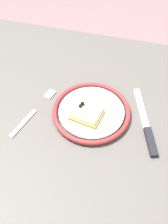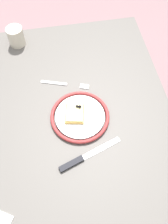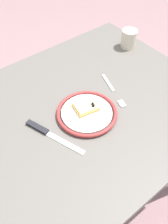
# 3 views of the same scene
# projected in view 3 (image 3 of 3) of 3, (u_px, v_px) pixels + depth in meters

# --- Properties ---
(ground_plane) EXTENTS (6.00, 6.00, 0.00)m
(ground_plane) POSITION_uv_depth(u_px,v_px,m) (87.00, 185.00, 1.50)
(ground_plane) COLOR gray
(dining_table) EXTENTS (0.95, 0.81, 0.73)m
(dining_table) POSITION_uv_depth(u_px,v_px,m) (88.00, 120.00, 1.04)
(dining_table) COLOR #5B5651
(dining_table) RESTS_ON ground_plane
(plate) EXTENTS (0.22, 0.22, 0.02)m
(plate) POSITION_uv_depth(u_px,v_px,m) (87.00, 113.00, 0.91)
(plate) COLOR white
(plate) RESTS_ON dining_table
(pizza_slice_near) EXTENTS (0.10, 0.09, 0.03)m
(pizza_slice_near) POSITION_uv_depth(u_px,v_px,m) (86.00, 107.00, 0.91)
(pizza_slice_near) COLOR tan
(pizza_slice_near) RESTS_ON plate
(knife) EXTENTS (0.10, 0.23, 0.01)m
(knife) POSITION_uv_depth(u_px,v_px,m) (45.00, 131.00, 0.86)
(knife) COLOR silver
(knife) RESTS_ON dining_table
(fork) EXTENTS (0.08, 0.20, 0.00)m
(fork) POSITION_uv_depth(u_px,v_px,m) (113.00, 90.00, 1.00)
(fork) COLOR silver
(fork) RESTS_ON dining_table
(cup) EXTENTS (0.07, 0.07, 0.09)m
(cup) POSITION_uv_depth(u_px,v_px,m) (129.00, 39.00, 1.18)
(cup) COLOR beige
(cup) RESTS_ON dining_table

